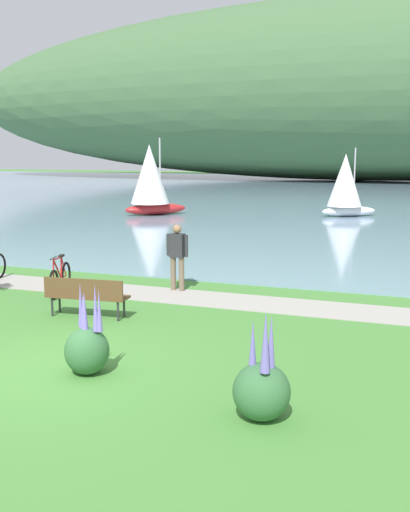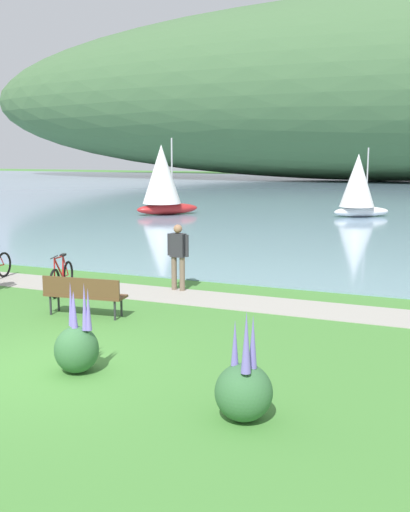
# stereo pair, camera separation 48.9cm
# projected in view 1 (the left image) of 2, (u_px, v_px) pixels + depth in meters

# --- Properties ---
(ground_plane) EXTENTS (200.00, 200.00, 0.00)m
(ground_plane) POSITION_uv_depth(u_px,v_px,m) (49.00, 370.00, 9.66)
(ground_plane) COLOR #478438
(bay_water) EXTENTS (180.00, 80.00, 0.04)m
(bay_water) POSITION_uv_depth(u_px,v_px,m) (357.00, 192.00, 53.27)
(bay_water) COLOR #7A99B2
(bay_water) RESTS_ON ground
(distant_hillside) EXTENTS (116.62, 28.00, 22.58)m
(distant_hillside) POSITION_uv_depth(u_px,v_px,m) (364.00, 89.00, 73.75)
(distant_hillside) COLOR #42663D
(distant_hillside) RESTS_ON bay_water
(shoreline_path) EXTENTS (60.00, 1.50, 0.01)m
(shoreline_path) POSITION_uv_depth(u_px,v_px,m) (177.00, 296.00, 14.61)
(shoreline_path) COLOR #A39E93
(shoreline_path) RESTS_ON ground
(park_bench_near_camera) EXTENTS (1.84, 0.66, 0.88)m
(park_bench_near_camera) POSITION_uv_depth(u_px,v_px,m) (86.00, 294.00, 12.64)
(park_bench_near_camera) COLOR brown
(park_bench_near_camera) RESTS_ON ground
(bicycle_beside_path) EXTENTS (0.58, 1.71, 1.01)m
(bicycle_beside_path) POSITION_uv_depth(u_px,v_px,m) (60.00, 278.00, 14.79)
(bicycle_beside_path) COLOR black
(bicycle_beside_path) RESTS_ON ground
(person_at_shoreline) EXTENTS (0.61, 0.25, 1.71)m
(person_at_shoreline) POSITION_uv_depth(u_px,v_px,m) (177.00, 253.00, 15.05)
(person_at_shoreline) COLOR #72604C
(person_at_shoreline) RESTS_ON ground
(echium_bush_beside_closest) EXTENTS (0.77, 0.77, 1.54)m
(echium_bush_beside_closest) POSITION_uv_depth(u_px,v_px,m) (262.00, 389.00, 7.80)
(echium_bush_beside_closest) COLOR #386B3D
(echium_bush_beside_closest) RESTS_ON ground
(echium_bush_mid_cluster) EXTENTS (0.71, 0.71, 1.49)m
(echium_bush_mid_cluster) POSITION_uv_depth(u_px,v_px,m) (87.00, 347.00, 9.42)
(echium_bush_mid_cluster) COLOR #386B3D
(echium_bush_mid_cluster) RESTS_ON ground
(sailboat_nearest_to_shore) EXTENTS (3.40, 3.46, 4.29)m
(sailboat_nearest_to_shore) POSITION_uv_depth(u_px,v_px,m) (151.00, 179.00, 33.17)
(sailboat_nearest_to_shore) COLOR #B22323
(sailboat_nearest_to_shore) RESTS_ON bay_water
(sailboat_mid_bay) EXTENTS (3.15, 2.73, 3.74)m
(sailboat_mid_bay) POSITION_uv_depth(u_px,v_px,m) (346.00, 184.00, 32.43)
(sailboat_mid_bay) COLOR white
(sailboat_mid_bay) RESTS_ON bay_water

